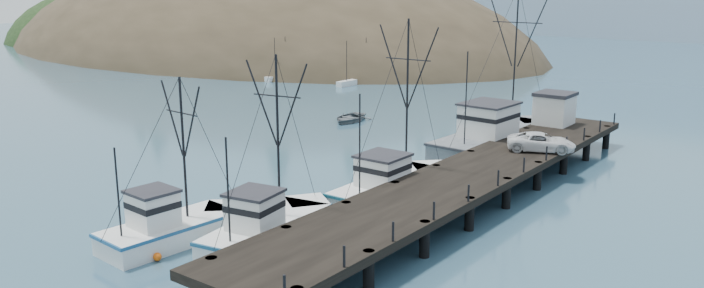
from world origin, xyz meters
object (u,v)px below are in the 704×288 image
(work_vessel, at_px, (501,138))
(motorboat, at_px, (349,121))
(trawler_far, at_px, (397,185))
(trawler_near, at_px, (271,227))
(pickup_truck, at_px, (541,142))
(trawler_mid, at_px, (175,227))
(pier_shed, at_px, (554,108))
(pier, at_px, (470,176))

(work_vessel, relative_size, motorboat, 3.38)
(trawler_far, distance_m, work_vessel, 15.60)
(motorboat, bearing_deg, trawler_near, -71.27)
(work_vessel, bearing_deg, trawler_far, -90.83)
(pickup_truck, bearing_deg, trawler_near, 137.59)
(trawler_far, bearing_deg, pickup_truck, 60.94)
(trawler_mid, xyz_separation_m, motorboat, (-12.63, 32.41, -0.82))
(work_vessel, bearing_deg, motorboat, 171.70)
(trawler_far, xyz_separation_m, pickup_truck, (5.77, 10.38, 1.86))
(pickup_truck, bearing_deg, work_vessel, 22.49)
(trawler_mid, xyz_separation_m, pier_shed, (8.22, 34.48, 2.60))
(trawler_near, xyz_separation_m, trawler_mid, (-4.17, -3.27, -0.00))
(trawler_far, bearing_deg, motorboat, 134.60)
(work_vessel, bearing_deg, pier, -73.06)
(pier, xyz_separation_m, trawler_far, (-4.27, -2.31, -0.87))
(work_vessel, height_order, motorboat, work_vessel)
(trawler_near, distance_m, work_vessel, 26.52)
(pier, bearing_deg, motorboat, 144.40)
(pickup_truck, bearing_deg, trawler_mid, 131.32)
(pickup_truck, xyz_separation_m, motorboat, (-23.76, 7.87, -2.68))
(work_vessel, distance_m, motorboat, 18.45)
(trawler_mid, bearing_deg, work_vessel, 79.36)
(trawler_mid, bearing_deg, pier, 59.68)
(work_vessel, height_order, pickup_truck, work_vessel)
(trawler_mid, relative_size, motorboat, 1.87)
(pier, xyz_separation_m, work_vessel, (-4.04, 13.28, -0.46))
(pier, relative_size, work_vessel, 2.56)
(pier, xyz_separation_m, pier_shed, (-1.42, 18.00, 1.73))
(pier_shed, distance_m, motorboat, 21.23)
(trawler_far, relative_size, pickup_truck, 2.49)
(trawler_mid, xyz_separation_m, work_vessel, (5.59, 29.76, 0.41))
(trawler_mid, relative_size, work_vessel, 0.55)
(pier_shed, height_order, motorboat, pier_shed)
(trawler_near, bearing_deg, pier_shed, 82.61)
(work_vessel, bearing_deg, trawler_near, -93.07)
(trawler_near, relative_size, work_vessel, 0.62)
(trawler_mid, bearing_deg, trawler_far, 69.24)
(pier, height_order, trawler_mid, trawler_mid)
(pickup_truck, bearing_deg, motorboat, 47.40)
(pier, distance_m, pickup_truck, 8.27)
(trawler_near, height_order, pier_shed, trawler_near)
(motorboat, bearing_deg, pickup_truck, -29.56)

